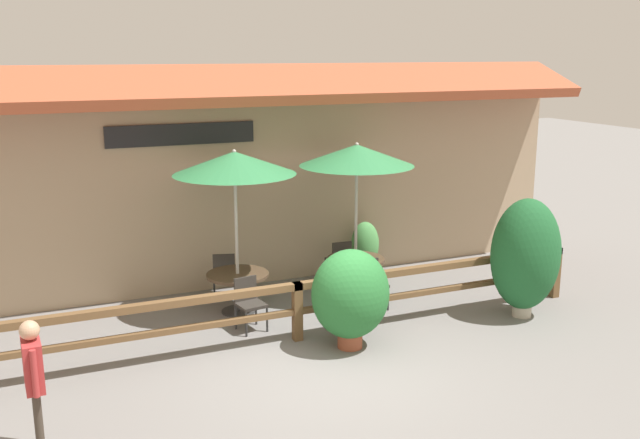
# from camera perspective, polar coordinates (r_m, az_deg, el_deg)

# --- Properties ---
(ground_plane) EXTENTS (60.00, 60.00, 0.00)m
(ground_plane) POSITION_cam_1_polar(r_m,az_deg,el_deg) (10.56, 0.33, -11.64)
(ground_plane) COLOR slate
(building_facade) EXTENTS (14.28, 1.49, 4.23)m
(building_facade) POSITION_cam_1_polar(r_m,az_deg,el_deg) (13.63, -6.62, 3.55)
(building_facade) COLOR tan
(building_facade) RESTS_ON ground
(patio_railing) EXTENTS (10.40, 0.14, 0.95)m
(patio_railing) POSITION_cam_1_polar(r_m,az_deg,el_deg) (11.20, -1.83, -6.32)
(patio_railing) COLOR brown
(patio_railing) RESTS_ON ground
(patio_umbrella_near) EXTENTS (2.08, 2.08, 2.87)m
(patio_umbrella_near) POSITION_cam_1_polar(r_m,az_deg,el_deg) (12.01, -6.86, 4.49)
(patio_umbrella_near) COLOR #B7B2A8
(patio_umbrella_near) RESTS_ON ground
(dining_table_near) EXTENTS (1.08, 1.08, 0.71)m
(dining_table_near) POSITION_cam_1_polar(r_m,az_deg,el_deg) (12.49, -6.60, -4.91)
(dining_table_near) COLOR #4C3826
(dining_table_near) RESTS_ON ground
(chair_near_streetside) EXTENTS (0.48, 0.48, 0.87)m
(chair_near_streetside) POSITION_cam_1_polar(r_m,az_deg,el_deg) (11.74, -5.70, -6.50)
(chair_near_streetside) COLOR #332D28
(chair_near_streetside) RESTS_ON ground
(chair_near_wallside) EXTENTS (0.51, 0.51, 0.87)m
(chair_near_wallside) POSITION_cam_1_polar(r_m,az_deg,el_deg) (13.28, -7.68, -4.19)
(chair_near_wallside) COLOR #332D28
(chair_near_wallside) RESTS_ON ground
(patio_umbrella_middle) EXTENTS (2.08, 2.08, 2.87)m
(patio_umbrella_middle) POSITION_cam_1_polar(r_m,az_deg,el_deg) (12.84, 2.96, 5.15)
(patio_umbrella_middle) COLOR #B7B2A8
(patio_umbrella_middle) RESTS_ON ground
(dining_table_middle) EXTENTS (1.08, 1.08, 0.71)m
(dining_table_middle) POSITION_cam_1_polar(r_m,az_deg,el_deg) (13.30, 2.85, -3.69)
(dining_table_middle) COLOR #4C3826
(dining_table_middle) RESTS_ON ground
(chair_middle_streetside) EXTENTS (0.44, 0.44, 0.87)m
(chair_middle_streetside) POSITION_cam_1_polar(r_m,az_deg,el_deg) (12.68, 4.15, -4.96)
(chair_middle_streetside) COLOR #332D28
(chair_middle_streetside) RESTS_ON ground
(chair_middle_wallside) EXTENTS (0.44, 0.44, 0.87)m
(chair_middle_wallside) POSITION_cam_1_polar(r_m,az_deg,el_deg) (13.96, 1.57, -3.19)
(chair_middle_wallside) COLOR #332D28
(chair_middle_wallside) RESTS_ON ground
(potted_plant_broad_leaf) EXTENTS (1.21, 1.09, 1.56)m
(potted_plant_broad_leaf) POSITION_cam_1_polar(r_m,az_deg,el_deg) (10.88, 2.45, -6.06)
(potted_plant_broad_leaf) COLOR #9E4C33
(potted_plant_broad_leaf) RESTS_ON ground
(potted_plant_entrance_palm) EXTENTS (1.21, 1.09, 2.07)m
(potted_plant_entrance_palm) POSITION_cam_1_polar(r_m,az_deg,el_deg) (12.56, 16.12, -2.75)
(potted_plant_entrance_palm) COLOR #B7AD99
(potted_plant_entrance_palm) RESTS_ON ground
(potted_plant_tall_tropical) EXTENTS (0.57, 0.52, 1.14)m
(potted_plant_tall_tropical) POSITION_cam_1_polar(r_m,az_deg,el_deg) (14.36, 3.62, -2.20)
(potted_plant_tall_tropical) COLOR #B7AD99
(potted_plant_tall_tropical) RESTS_ON ground
(pedestrian) EXTENTS (0.22, 0.57, 1.61)m
(pedestrian) POSITION_cam_1_polar(r_m,az_deg,el_deg) (8.63, -21.96, -11.09)
(pedestrian) COLOR #42382D
(pedestrian) RESTS_ON ground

